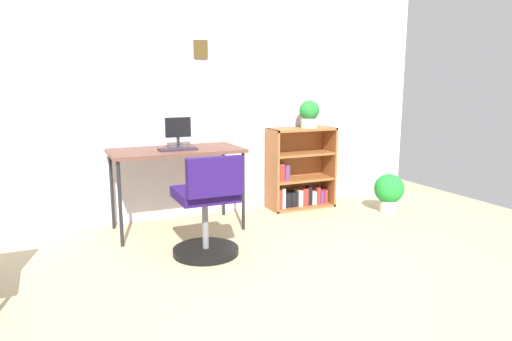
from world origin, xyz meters
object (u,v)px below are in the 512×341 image
Objects in this scene: monitor at (178,134)px; office_chair at (207,212)px; keyboard at (178,149)px; potted_plant_floor at (389,191)px; desk at (176,155)px; bookshelf_low at (298,173)px; potted_plant_on_shelf at (309,113)px.

monitor is 0.34× the size of office_chair.
keyboard is (-0.05, -0.17, -0.12)m from monitor.
desk is at bearing 171.15° from potted_plant_floor.
office_chair is at bearing -87.01° from keyboard.
potted_plant_floor is (0.76, -0.58, -0.15)m from bookshelf_low.
potted_plant_on_shelf is (1.49, 0.19, 0.32)m from desk.
monitor is at bearing 73.04° from keyboard.
bookshelf_low is (1.41, 0.32, -0.38)m from keyboard.
monitor is at bearing -176.23° from potted_plant_on_shelf.
potted_plant_on_shelf is (1.46, 0.96, 0.66)m from office_chair.
office_chair is 2.02× the size of potted_plant_floor.
monitor is (0.05, 0.09, 0.18)m from desk.
potted_plant_on_shelf reaches higher than monitor.
office_chair reaches higher than keyboard.
monitor is 0.32× the size of bookshelf_low.
keyboard is 0.39× the size of bookshelf_low.
office_chair is at bearing -87.55° from desk.
potted_plant_floor is (2.13, 0.43, -0.14)m from office_chair.
keyboard is at bearing -167.33° from bookshelf_low.
office_chair reaches higher than potted_plant_floor.
monitor is at bearing 62.10° from desk.
bookshelf_low is 0.97m from potted_plant_floor.
office_chair is 1.70m from bookshelf_low.
bookshelf_low reaches higher than desk.
potted_plant_on_shelf reaches higher than potted_plant_floor.
potted_plant_on_shelf reaches higher than desk.
keyboard is at bearing -106.96° from monitor.
potted_plant_floor is at bearing -11.44° from monitor.
bookshelf_low is 2.96× the size of potted_plant_on_shelf.
monitor reaches higher than keyboard.
desk is 4.23× the size of monitor.
bookshelf_low reaches higher than office_chair.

